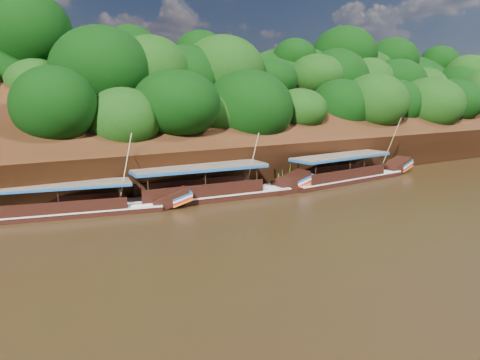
% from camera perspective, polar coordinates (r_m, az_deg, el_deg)
% --- Properties ---
extents(ground, '(160.00, 160.00, 0.00)m').
position_cam_1_polar(ground, '(30.99, 7.26, -4.47)').
color(ground, black).
rests_on(ground, ground).
extents(riverbank, '(120.00, 30.06, 19.40)m').
position_cam_1_polar(riverbank, '(49.91, -9.61, 3.44)').
color(riverbank, '#311C0B').
rests_on(riverbank, ground).
extents(boat_0, '(15.85, 3.52, 6.18)m').
position_cam_1_polar(boat_0, '(44.14, 13.55, 0.63)').
color(boat_0, black).
rests_on(boat_0, ground).
extents(boat_1, '(15.61, 3.79, 5.55)m').
position_cam_1_polar(boat_1, '(35.74, -2.51, -1.36)').
color(boat_1, black).
rests_on(boat_1, ground).
extents(boat_2, '(13.94, 4.83, 5.73)m').
position_cam_1_polar(boat_2, '(32.79, -18.61, -3.22)').
color(boat_2, black).
rests_on(boat_2, ground).
extents(reeds, '(49.34, 2.49, 2.15)m').
position_cam_1_polar(reeds, '(36.90, -5.67, -0.55)').
color(reeds, '#346519').
rests_on(reeds, ground).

